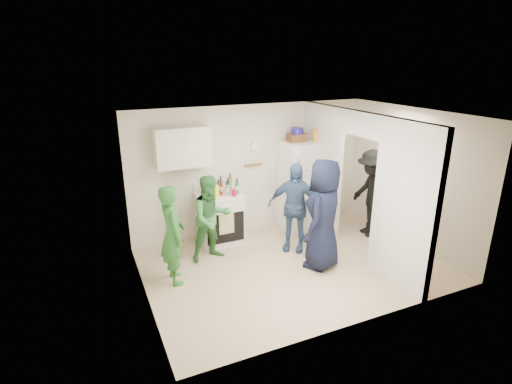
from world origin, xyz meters
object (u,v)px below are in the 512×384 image
at_px(person_denim, 294,207).
at_px(person_navy, 323,215).
at_px(blue_bowl, 297,131).
at_px(person_green_center, 211,218).
at_px(person_nook, 371,193).
at_px(wicker_basket, 297,138).
at_px(fridge, 301,186).
at_px(person_green_left, 172,235).
at_px(stove, 220,218).
at_px(yellow_cup_stack_top, 315,135).

xyz_separation_m(person_denim, person_navy, (0.13, -0.73, 0.11)).
relative_size(blue_bowl, person_denim, 0.15).
bearing_deg(blue_bowl, person_green_center, -163.23).
bearing_deg(blue_bowl, person_nook, -37.59).
xyz_separation_m(person_navy, person_nook, (1.54, 0.68, -0.07)).
bearing_deg(person_denim, wicker_basket, 98.53).
relative_size(person_green_center, person_navy, 0.81).
distance_m(fridge, person_green_left, 2.99).
height_order(person_green_left, person_nook, person_nook).
xyz_separation_m(stove, fridge, (1.71, -0.03, 0.42)).
distance_m(stove, fridge, 1.76).
bearing_deg(fridge, person_navy, -107.29).
bearing_deg(yellow_cup_stack_top, person_navy, -115.98).
bearing_deg(fridge, blue_bowl, 153.43).
bearing_deg(fridge, person_denim, -126.98).
height_order(yellow_cup_stack_top, person_nook, yellow_cup_stack_top).
distance_m(stove, blue_bowl, 2.21).
bearing_deg(blue_bowl, fridge, -26.57).
bearing_deg(blue_bowl, wicker_basket, 0.00).
relative_size(wicker_basket, person_navy, 0.19).
distance_m(stove, person_green_center, 0.71).
height_order(fridge, person_denim, fridge).
bearing_deg(blue_bowl, yellow_cup_stack_top, -25.11).
bearing_deg(stove, wicker_basket, 0.71).
bearing_deg(blue_bowl, person_green_left, -158.92).
relative_size(stove, person_green_center, 0.63).
distance_m(fridge, blue_bowl, 1.11).
xyz_separation_m(yellow_cup_stack_top, person_green_left, (-3.03, -0.90, -1.13)).
distance_m(person_green_center, person_navy, 1.87).
distance_m(yellow_cup_stack_top, person_navy, 1.88).
bearing_deg(person_denim, person_green_left, -135.78).
xyz_separation_m(person_green_left, person_navy, (2.34, -0.53, 0.14)).
relative_size(stove, blue_bowl, 3.95).
bearing_deg(person_denim, person_green_center, -151.11).
xyz_separation_m(fridge, person_denim, (-0.60, -0.80, -0.09)).
bearing_deg(yellow_cup_stack_top, person_denim, -139.64).
xyz_separation_m(stove, person_nook, (2.77, -0.87, 0.37)).
relative_size(wicker_basket, person_nook, 0.21).
distance_m(yellow_cup_stack_top, person_nook, 1.55).
height_order(wicker_basket, person_denim, wicker_basket).
height_order(fridge, person_green_left, fridge).
bearing_deg(person_denim, person_nook, 37.49).
xyz_separation_m(person_denim, person_nook, (1.66, -0.05, 0.04)).
bearing_deg(stove, person_navy, -51.61).
distance_m(person_navy, person_nook, 1.68).
height_order(yellow_cup_stack_top, person_navy, yellow_cup_stack_top).
height_order(blue_bowl, person_denim, blue_bowl).
distance_m(fridge, person_green_center, 2.12).
distance_m(person_green_left, person_navy, 2.40).
height_order(yellow_cup_stack_top, person_green_left, yellow_cup_stack_top).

